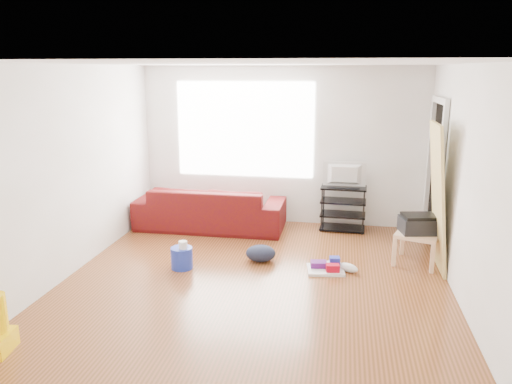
% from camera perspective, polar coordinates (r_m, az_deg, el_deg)
% --- Properties ---
extents(room, '(4.51, 5.01, 2.51)m').
position_cam_1_polar(room, '(5.68, 0.76, 1.80)').
color(room, '#5B3717').
rests_on(room, ground).
extents(sofa, '(2.30, 0.90, 0.67)m').
position_cam_1_polar(sofa, '(7.94, -5.16, -4.09)').
color(sofa, '#430612').
rests_on(sofa, ground).
extents(tv_stand, '(0.70, 0.42, 0.69)m').
position_cam_1_polar(tv_stand, '(7.84, 9.91, -1.79)').
color(tv_stand, black).
rests_on(tv_stand, ground).
extents(tv, '(0.65, 0.09, 0.38)m').
position_cam_1_polar(tv, '(7.72, 10.07, 1.96)').
color(tv, black).
rests_on(tv, tv_stand).
extents(side_table, '(0.65, 0.65, 0.42)m').
position_cam_1_polar(side_table, '(6.72, 17.99, -4.96)').
color(side_table, '#DAAA7F').
rests_on(side_table, ground).
extents(printer, '(0.51, 0.43, 0.24)m').
position_cam_1_polar(printer, '(6.67, 18.11, -3.48)').
color(printer, black).
rests_on(printer, side_table).
extents(bucket, '(0.33, 0.33, 0.27)m').
position_cam_1_polar(bucket, '(6.43, -8.44, -8.59)').
color(bucket, '#1D31AB').
rests_on(bucket, ground).
extents(toilet_paper, '(0.11, 0.11, 0.10)m').
position_cam_1_polar(toilet_paper, '(6.33, -8.30, -7.17)').
color(toilet_paper, white).
rests_on(toilet_paper, bucket).
extents(cleaning_tray, '(0.49, 0.41, 0.16)m').
position_cam_1_polar(cleaning_tray, '(6.32, 8.07, -8.51)').
color(cleaning_tray, silver).
rests_on(cleaning_tray, ground).
extents(backpack, '(0.42, 0.35, 0.21)m').
position_cam_1_polar(backpack, '(6.59, 0.53, -7.88)').
color(backpack, black).
rests_on(backpack, ground).
extents(sneakers, '(0.48, 0.24, 0.11)m').
position_cam_1_polar(sneakers, '(6.37, 9.59, -8.36)').
color(sneakers, silver).
rests_on(sneakers, ground).
extents(door_panel, '(0.23, 0.73, 1.83)m').
position_cam_1_polar(door_panel, '(6.75, 19.43, -8.16)').
color(door_panel, tan).
rests_on(door_panel, ground).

